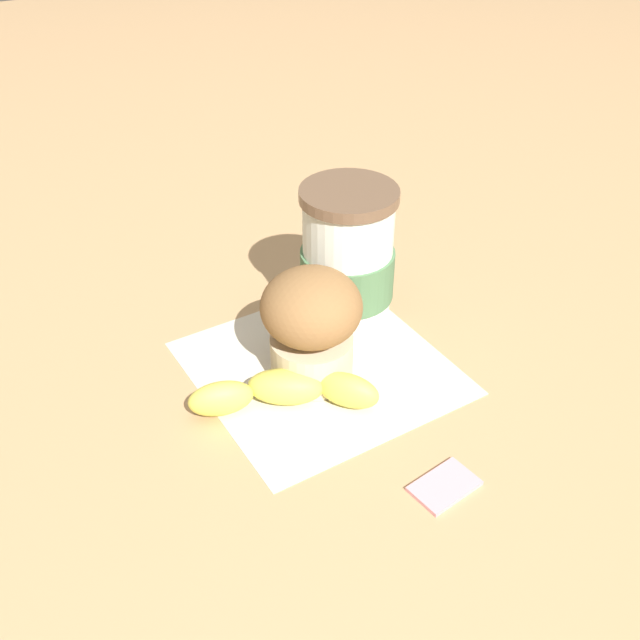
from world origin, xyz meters
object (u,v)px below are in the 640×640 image
object	(u,v)px
sugar_packet	(445,484)
banana	(286,391)
coffee_cup	(347,264)
muffin	(311,323)

from	to	relation	value
sugar_packet	banana	bearing A→B (deg)	-151.81
coffee_cup	banana	size ratio (longest dim) A/B	0.91
coffee_cup	banana	xyz separation A→B (m)	(0.08, -0.10, -0.05)
muffin	sugar_packet	bearing A→B (deg)	12.38
coffee_cup	sugar_packet	size ratio (longest dim) A/B	2.85
coffee_cup	sugar_packet	xyz separation A→B (m)	(0.21, -0.03, -0.07)
sugar_packet	coffee_cup	bearing A→B (deg)	173.05
muffin	banana	world-z (taller)	muffin
sugar_packet	muffin	bearing A→B (deg)	-167.62
coffee_cup	muffin	bearing A→B (deg)	-49.04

